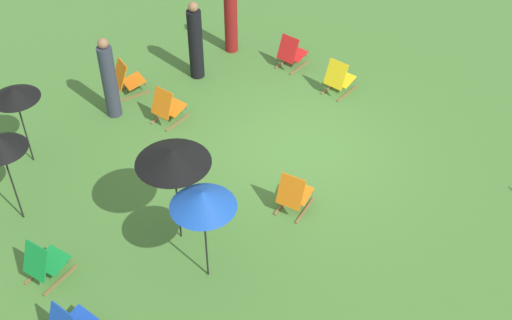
# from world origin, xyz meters

# --- Properties ---
(ground_plane) EXTENTS (40.00, 40.00, 0.00)m
(ground_plane) POSITION_xyz_m (0.00, 0.00, 0.00)
(ground_plane) COLOR #477A33
(deckchair_2) EXTENTS (0.57, 0.82, 0.83)m
(deckchair_2) POSITION_xyz_m (2.35, -2.17, 0.37)
(deckchair_2) COLOR olive
(deckchair_2) RESTS_ON ground
(deckchair_3) EXTENTS (0.68, 0.87, 0.83)m
(deckchair_3) POSITION_xyz_m (-1.05, 1.24, 0.37)
(deckchair_3) COLOR olive
(deckchair_3) RESTS_ON ground
(deckchair_4) EXTENTS (0.65, 0.85, 0.83)m
(deckchair_4) POSITION_xyz_m (0.62, 5.38, 0.37)
(deckchair_4) COLOR olive
(deckchair_4) RESTS_ON ground
(deckchair_5) EXTENTS (0.63, 0.84, 0.83)m
(deckchair_5) POSITION_xyz_m (4.12, 1.31, 0.37)
(deckchair_5) COLOR olive
(deckchair_5) RESTS_ON ground
(deckchair_6) EXTENTS (0.56, 0.81, 0.83)m
(deckchair_6) POSITION_xyz_m (0.87, -2.19, 0.37)
(deckchair_6) COLOR olive
(deckchair_6) RESTS_ON ground
(deckchair_8) EXTENTS (0.60, 0.83, 0.83)m
(deckchair_8) POSITION_xyz_m (2.66, 1.28, 0.37)
(deckchair_8) COLOR olive
(deckchair_8) RESTS_ON ground
(umbrella_1) EXTENTS (0.93, 0.93, 1.79)m
(umbrella_1) POSITION_xyz_m (3.50, 4.06, 1.65)
(umbrella_1) COLOR black
(umbrella_1) RESTS_ON ground
(umbrella_2) EXTENTS (1.04, 1.04, 1.91)m
(umbrella_2) POSITION_xyz_m (-1.16, 3.40, 1.75)
(umbrella_2) COLOR black
(umbrella_2) RESTS_ON ground
(umbrella_3) EXTENTS (1.25, 1.25, 2.01)m
(umbrella_3) POSITION_xyz_m (-0.17, 3.19, 1.87)
(umbrella_3) COLOR black
(umbrella_3) RESTS_ON ground
(person_0) EXTENTS (0.40, 0.40, 1.90)m
(person_0) POSITION_xyz_m (3.58, -0.29, 0.90)
(person_0) COLOR black
(person_0) RESTS_ON ground
(person_1) EXTENTS (0.45, 0.45, 1.80)m
(person_1) POSITION_xyz_m (3.89, -1.64, 0.85)
(person_1) COLOR maroon
(person_1) RESTS_ON ground
(person_2) EXTENTS (0.42, 0.42, 1.88)m
(person_2) POSITION_xyz_m (3.66, 1.99, 0.89)
(person_2) COLOR #333847
(person_2) RESTS_ON ground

